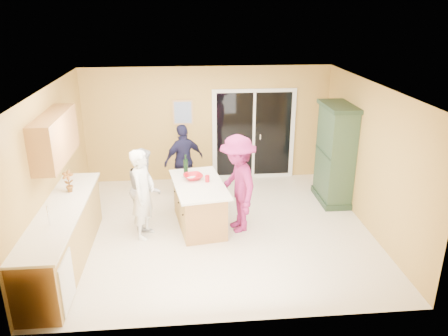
{
  "coord_description": "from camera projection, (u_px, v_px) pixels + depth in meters",
  "views": [
    {
      "loc": [
        -0.51,
        -7.05,
        3.87
      ],
      "look_at": [
        0.15,
        0.1,
        1.15
      ],
      "focal_mm": 35.0,
      "sensor_mm": 36.0,
      "label": 1
    }
  ],
  "objects": [
    {
      "name": "tumbler_far",
      "position": [
        207.0,
        179.0,
        7.87
      ],
      "size": [
        0.1,
        0.1,
        0.12
      ],
      "primitive_type": "cylinder",
      "rotation": [
        0.0,
        0.0,
        -0.23
      ],
      "color": "#B6141F",
      "rests_on": "kitchen_island"
    },
    {
      "name": "tulip_vase",
      "position": [
        68.0,
        181.0,
        7.16
      ],
      "size": [
        0.21,
        0.15,
        0.38
      ],
      "primitive_type": "imported",
      "rotation": [
        0.0,
        0.0,
        -0.1
      ],
      "color": "red",
      "rests_on": "left_cabinet_run"
    },
    {
      "name": "sliding_door",
      "position": [
        254.0,
        134.0,
        10.0
      ],
      "size": [
        1.9,
        0.07,
        2.1
      ],
      "color": "silver",
      "rests_on": "floor"
    },
    {
      "name": "left_cabinet_run",
      "position": [
        61.0,
        242.0,
        6.63
      ],
      "size": [
        0.65,
        3.05,
        1.24
      ],
      "color": "#A58240",
      "rests_on": "floor"
    },
    {
      "name": "upper_cabinets",
      "position": [
        55.0,
        138.0,
        6.91
      ],
      "size": [
        0.35,
        1.6,
        0.75
      ],
      "primitive_type": "cube",
      "color": "#A58240",
      "rests_on": "wall_left"
    },
    {
      "name": "tumbler_near",
      "position": [
        187.0,
        175.0,
        8.07
      ],
      "size": [
        0.08,
        0.08,
        0.1
      ],
      "primitive_type": "cylinder",
      "rotation": [
        0.0,
        0.0,
        0.22
      ],
      "color": "#B6141F",
      "rests_on": "kitchen_island"
    },
    {
      "name": "white_plate",
      "position": [
        189.0,
        176.0,
        8.11
      ],
      "size": [
        0.29,
        0.29,
        0.02
      ],
      "primitive_type": "cylinder",
      "rotation": [
        0.0,
        0.0,
        -0.19
      ],
      "color": "silver",
      "rests_on": "kitchen_island"
    },
    {
      "name": "wall_front",
      "position": [
        231.0,
        234.0,
        5.2
      ],
      "size": [
        5.5,
        0.1,
        2.6
      ],
      "primitive_type": "cube",
      "color": "#DDB95B",
      "rests_on": "ground"
    },
    {
      "name": "ceiling",
      "position": [
        215.0,
        87.0,
        7.06
      ],
      "size": [
        5.5,
        5.0,
        0.1
      ],
      "primitive_type": "cube",
      "color": "white",
      "rests_on": "wall_back"
    },
    {
      "name": "woman_navy",
      "position": [
        184.0,
        160.0,
        9.17
      ],
      "size": [
        0.98,
        0.77,
        1.55
      ],
      "primitive_type": "imported",
      "rotation": [
        0.0,
        0.0,
        3.65
      ],
      "color": "#1C1C3E",
      "rests_on": "floor"
    },
    {
      "name": "wall_back",
      "position": [
        208.0,
        125.0,
        9.85
      ],
      "size": [
        5.5,
        0.1,
        2.6
      ],
      "primitive_type": "cube",
      "color": "#DDB95B",
      "rests_on": "ground"
    },
    {
      "name": "wine_bottle",
      "position": [
        186.0,
        165.0,
        8.29
      ],
      "size": [
        0.08,
        0.08,
        0.36
      ],
      "rotation": [
        0.0,
        0.0,
        0.42
      ],
      "color": "black",
      "rests_on": "kitchen_island"
    },
    {
      "name": "wall_left",
      "position": [
        52.0,
        167.0,
        7.29
      ],
      "size": [
        0.1,
        5.0,
        2.6
      ],
      "primitive_type": "cube",
      "color": "#DDB95B",
      "rests_on": "ground"
    },
    {
      "name": "wall_right",
      "position": [
        370.0,
        157.0,
        7.76
      ],
      "size": [
        0.1,
        5.0,
        2.6
      ],
      "primitive_type": "cube",
      "color": "#DDB95B",
      "rests_on": "ground"
    },
    {
      "name": "floor",
      "position": [
        216.0,
        229.0,
        7.98
      ],
      "size": [
        5.5,
        5.5,
        0.0
      ],
      "primitive_type": "plane",
      "color": "beige",
      "rests_on": "ground"
    },
    {
      "name": "serving_bowl",
      "position": [
        193.0,
        177.0,
        8.0
      ],
      "size": [
        0.44,
        0.44,
        0.09
      ],
      "primitive_type": "imported",
      "rotation": [
        0.0,
        0.0,
        0.31
      ],
      "color": "#B6141F",
      "rests_on": "kitchen_island"
    },
    {
      "name": "woman_magenta",
      "position": [
        238.0,
        184.0,
        7.68
      ],
      "size": [
        0.9,
        1.27,
        1.77
      ],
      "primitive_type": "imported",
      "rotation": [
        0.0,
        0.0,
        -1.34
      ],
      "color": "#841C4B",
      "rests_on": "floor"
    },
    {
      "name": "woman_grey",
      "position": [
        145.0,
        188.0,
        7.89
      ],
      "size": [
        0.66,
        0.79,
        1.49
      ],
      "primitive_type": "imported",
      "rotation": [
        0.0,
        0.0,
        1.71
      ],
      "color": "#A4A4A6",
      "rests_on": "floor"
    },
    {
      "name": "framed_picture",
      "position": [
        183.0,
        112.0,
        9.68
      ],
      "size": [
        0.46,
        0.04,
        0.56
      ],
      "color": "tan",
      "rests_on": "wall_back"
    },
    {
      "name": "woman_white",
      "position": [
        143.0,
        194.0,
        7.48
      ],
      "size": [
        0.55,
        0.68,
        1.6
      ],
      "primitive_type": "imported",
      "rotation": [
        0.0,
        0.0,
        1.25
      ],
      "color": "white",
      "rests_on": "floor"
    },
    {
      "name": "green_hutch",
      "position": [
        335.0,
        155.0,
        8.81
      ],
      "size": [
        0.59,
        1.11,
        2.04
      ],
      "color": "#1F3323",
      "rests_on": "floor"
    },
    {
      "name": "kitchen_island",
      "position": [
        199.0,
        206.0,
        7.99
      ],
      "size": [
        1.1,
        1.72,
        0.84
      ],
      "rotation": [
        0.0,
        0.0,
        0.15
      ],
      "color": "#A58240",
      "rests_on": "floor"
    }
  ]
}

